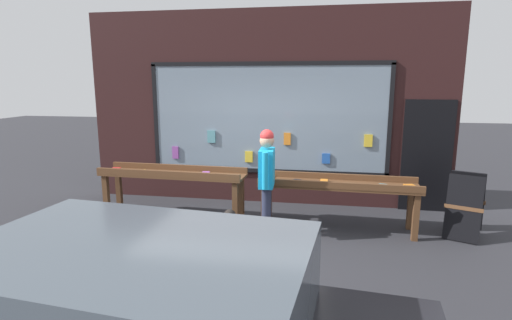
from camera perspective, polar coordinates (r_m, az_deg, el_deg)
ground_plane at (r=6.10m, az=-2.17°, el=-12.25°), size 40.00×40.00×0.00m
shopfront_facade at (r=7.96m, az=1.62°, el=7.19°), size 7.20×0.29×3.79m
display_table_left at (r=7.15m, az=-11.83°, el=-2.56°), size 2.59×0.67×0.94m
display_table_right at (r=6.68m, az=11.64°, el=-3.95°), size 2.59×0.75×0.88m
person_browsing at (r=6.17m, az=1.54°, el=-2.10°), size 0.25×0.67×1.71m
small_dog at (r=6.30m, az=-3.67°, el=-8.73°), size 0.32×0.57×0.42m
sandwich_board_sign at (r=7.17m, az=27.71°, el=-5.62°), size 0.75×0.89×1.00m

